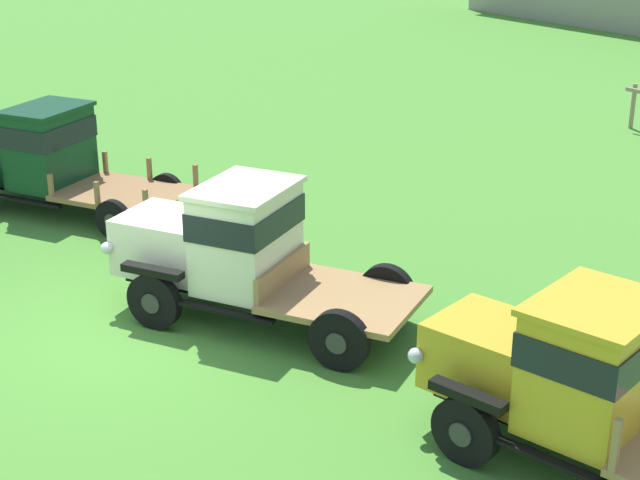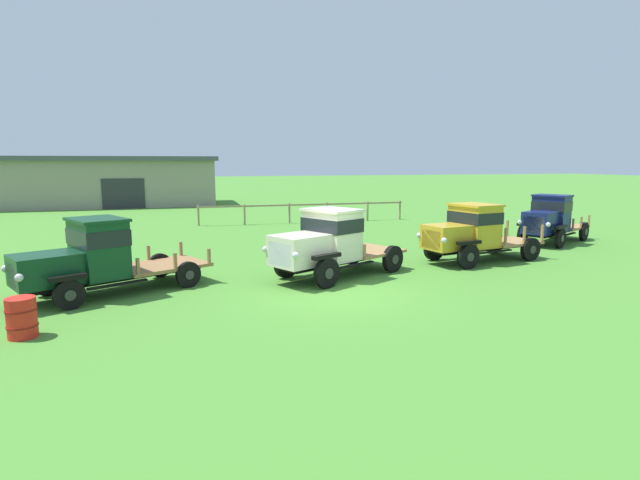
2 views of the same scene
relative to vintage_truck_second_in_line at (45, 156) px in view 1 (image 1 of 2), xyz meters
The scene contains 4 objects.
ground_plane 6.76m from the vintage_truck_second_in_line, 12.74° to the right, with size 240.00×240.00×0.00m, color #47842D.
vintage_truck_second_in_line is the anchor object (origin of this frame).
vintage_truck_midrow_center 6.83m from the vintage_truck_second_in_line, ahead, with size 5.20×3.81×2.22m.
vintage_truck_far_side 12.78m from the vintage_truck_second_in_line, ahead, with size 5.15×2.76×2.17m.
Camera 1 is at (12.41, -5.85, 6.85)m, focal length 55.00 mm.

